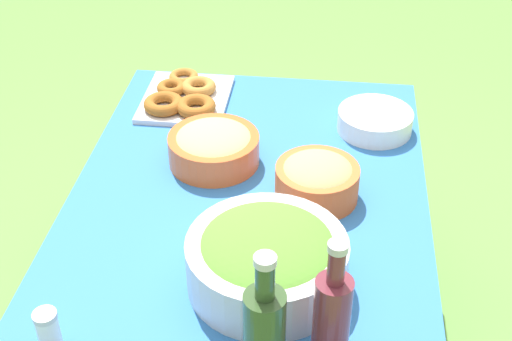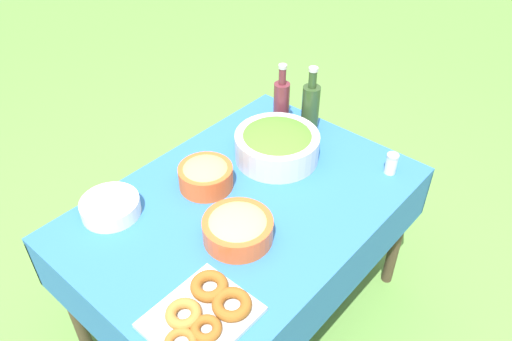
% 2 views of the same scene
% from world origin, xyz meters
% --- Properties ---
extents(ground_plane, '(14.00, 14.00, 0.00)m').
position_xyz_m(ground_plane, '(0.00, 0.00, 0.00)').
color(ground_plane, '#609342').
extents(picnic_table, '(1.29, 0.90, 0.68)m').
position_xyz_m(picnic_table, '(0.00, 0.00, 0.59)').
color(picnic_table, '#2D6BB2').
rests_on(picnic_table, ground_plane).
extents(salad_bowl, '(0.34, 0.34, 0.13)m').
position_xyz_m(salad_bowl, '(0.28, 0.08, 0.75)').
color(salad_bowl, silver).
rests_on(salad_bowl, picnic_table).
extents(pasta_bowl, '(0.24, 0.24, 0.10)m').
position_xyz_m(pasta_bowl, '(-0.15, -0.11, 0.73)').
color(pasta_bowl, '#E05B28').
rests_on(pasta_bowl, picnic_table).
extents(donut_platter, '(0.33, 0.26, 0.05)m').
position_xyz_m(donut_platter, '(-0.45, -0.25, 0.71)').
color(donut_platter, silver).
rests_on(donut_platter, picnic_table).
extents(plate_stack, '(0.21, 0.21, 0.06)m').
position_xyz_m(plate_stack, '(-0.36, 0.32, 0.71)').
color(plate_stack, white).
rests_on(plate_stack, picnic_table).
extents(olive_oil_bottle, '(0.08, 0.08, 0.31)m').
position_xyz_m(olive_oil_bottle, '(0.54, 0.10, 0.80)').
color(olive_oil_bottle, '#2D4723').
rests_on(olive_oil_bottle, picnic_table).
extents(wine_bottle, '(0.07, 0.07, 0.30)m').
position_xyz_m(wine_bottle, '(0.48, 0.22, 0.80)').
color(wine_bottle, maroon).
rests_on(wine_bottle, picnic_table).
extents(bread_bowl, '(0.21, 0.21, 0.11)m').
position_xyz_m(bread_bowl, '(-0.03, 0.17, 0.74)').
color(bread_bowl, '#E05B28').
rests_on(bread_bowl, picnic_table).
extents(salt_shaker, '(0.05, 0.05, 0.09)m').
position_xyz_m(salt_shaker, '(0.50, -0.32, 0.73)').
color(salt_shaker, white).
rests_on(salt_shaker, picnic_table).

